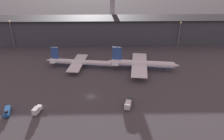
{
  "coord_description": "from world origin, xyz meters",
  "views": [
    {
      "loc": [
        8.98,
        -93.94,
        63.46
      ],
      "look_at": [
        11.19,
        18.02,
        6.0
      ],
      "focal_mm": 35.0,
      "sensor_mm": 36.0,
      "label": 1
    }
  ],
  "objects_px": {
    "control_tower": "(112,3)",
    "airplane_0": "(80,62)",
    "airplane_1": "(142,64)",
    "service_vehicle_0": "(37,110)",
    "service_vehicle_2": "(7,111)",
    "service_vehicle_1": "(128,104)"
  },
  "relations": [
    {
      "from": "service_vehicle_0",
      "to": "service_vehicle_1",
      "type": "relative_size",
      "value": 0.75
    },
    {
      "from": "service_vehicle_2",
      "to": "control_tower",
      "type": "bearing_deg",
      "value": 141.42
    },
    {
      "from": "service_vehicle_1",
      "to": "airplane_1",
      "type": "bearing_deg",
      "value": 0.74
    },
    {
      "from": "service_vehicle_0",
      "to": "airplane_1",
      "type": "bearing_deg",
      "value": -35.96
    },
    {
      "from": "service_vehicle_1",
      "to": "service_vehicle_2",
      "type": "distance_m",
      "value": 55.82
    },
    {
      "from": "service_vehicle_2",
      "to": "control_tower",
      "type": "relative_size",
      "value": 0.17
    },
    {
      "from": "service_vehicle_1",
      "to": "service_vehicle_2",
      "type": "relative_size",
      "value": 0.99
    },
    {
      "from": "airplane_0",
      "to": "service_vehicle_2",
      "type": "height_order",
      "value": "airplane_0"
    },
    {
      "from": "airplane_1",
      "to": "service_vehicle_0",
      "type": "height_order",
      "value": "airplane_1"
    },
    {
      "from": "airplane_0",
      "to": "service_vehicle_0",
      "type": "distance_m",
      "value": 50.18
    },
    {
      "from": "service_vehicle_1",
      "to": "control_tower",
      "type": "xyz_separation_m",
      "value": [
        -5.12,
        116.32,
        25.83
      ]
    },
    {
      "from": "airplane_0",
      "to": "airplane_1",
      "type": "height_order",
      "value": "airplane_1"
    },
    {
      "from": "airplane_1",
      "to": "control_tower",
      "type": "height_order",
      "value": "control_tower"
    },
    {
      "from": "service_vehicle_1",
      "to": "airplane_0",
      "type": "bearing_deg",
      "value": 49.43
    },
    {
      "from": "airplane_0",
      "to": "control_tower",
      "type": "distance_m",
      "value": 79.47
    },
    {
      "from": "service_vehicle_0",
      "to": "service_vehicle_1",
      "type": "height_order",
      "value": "service_vehicle_1"
    },
    {
      "from": "airplane_1",
      "to": "service_vehicle_1",
      "type": "bearing_deg",
      "value": -98.64
    },
    {
      "from": "control_tower",
      "to": "airplane_1",
      "type": "bearing_deg",
      "value": -77.56
    },
    {
      "from": "control_tower",
      "to": "service_vehicle_0",
      "type": "bearing_deg",
      "value": -107.11
    },
    {
      "from": "service_vehicle_0",
      "to": "service_vehicle_2",
      "type": "bearing_deg",
      "value": 104.99
    },
    {
      "from": "control_tower",
      "to": "airplane_0",
      "type": "bearing_deg",
      "value": -107.48
    },
    {
      "from": "service_vehicle_1",
      "to": "service_vehicle_0",
      "type": "bearing_deg",
      "value": 112.47
    }
  ]
}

